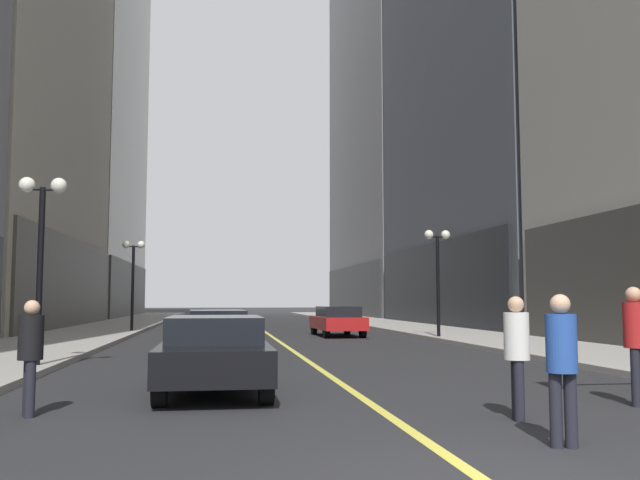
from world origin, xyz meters
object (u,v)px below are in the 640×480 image
at_px(pedestrian_in_black_coat, 31,349).
at_px(street_lamp_left_near, 42,228).
at_px(car_black, 214,351).
at_px(pedestrian_in_white_shirt, 517,348).
at_px(street_lamp_left_far, 133,265).
at_px(street_lamp_right_mid, 438,259).
at_px(car_red, 337,320).
at_px(car_navy, 217,331).
at_px(fire_hydrant_right, 566,345).
at_px(pedestrian_in_blue_hoodie, 562,358).
at_px(pedestrian_in_red_jacket, 635,336).

height_order(pedestrian_in_black_coat, street_lamp_left_near, street_lamp_left_near).
bearing_deg(car_black, pedestrian_in_white_shirt, -40.27).
bearing_deg(street_lamp_left_far, street_lamp_right_mid, -28.68).
height_order(car_red, pedestrian_in_black_coat, pedestrian_in_black_coat).
bearing_deg(car_navy, car_red, 63.02).
distance_m(pedestrian_in_white_shirt, fire_hydrant_right, 10.00).
bearing_deg(pedestrian_in_black_coat, street_lamp_left_near, 103.05).
relative_size(car_navy, street_lamp_right_mid, 1.05).
distance_m(pedestrian_in_white_shirt, street_lamp_left_far, 26.11).
bearing_deg(fire_hydrant_right, pedestrian_in_blue_hoodie, -118.41).
height_order(street_lamp_left_near, street_lamp_left_far, same).
distance_m(car_navy, pedestrian_in_red_jacket, 11.81).
bearing_deg(car_navy, fire_hydrant_right, -14.36).
height_order(car_black, fire_hydrant_right, car_black).
distance_m(car_black, fire_hydrant_right, 10.61).
xyz_separation_m(pedestrian_in_white_shirt, pedestrian_in_blue_hoodie, (-0.24, -1.68, 0.01)).
height_order(pedestrian_in_red_jacket, pedestrian_in_white_shirt, pedestrian_in_red_jacket).
xyz_separation_m(pedestrian_in_red_jacket, pedestrian_in_blue_hoodie, (-2.58, -2.60, -0.09)).
height_order(car_black, street_lamp_right_mid, street_lamp_right_mid).
bearing_deg(pedestrian_in_blue_hoodie, street_lamp_left_near, 130.32).
height_order(pedestrian_in_red_jacket, street_lamp_left_far, street_lamp_left_far).
relative_size(car_black, pedestrian_in_blue_hoodie, 2.58).
bearing_deg(pedestrian_in_white_shirt, street_lamp_right_mid, 74.97).
distance_m(car_navy, pedestrian_in_black_coat, 9.94).
distance_m(pedestrian_in_white_shirt, street_lamp_right_mid, 18.50).
bearing_deg(street_lamp_right_mid, pedestrian_in_black_coat, -124.60).
height_order(pedestrian_in_black_coat, street_lamp_right_mid, street_lamp_right_mid).
distance_m(car_black, car_red, 18.57).
distance_m(street_lamp_left_near, street_lamp_right_mid, 16.38).
relative_size(car_red, fire_hydrant_right, 5.57).
xyz_separation_m(car_red, pedestrian_in_black_coat, (-7.85, -19.96, 0.22)).
bearing_deg(street_lamp_right_mid, car_black, -121.71).
bearing_deg(car_navy, pedestrian_in_black_coat, -105.02).
relative_size(car_black, pedestrian_in_white_shirt, 2.61).
bearing_deg(pedestrian_in_black_coat, car_red, 68.53).
relative_size(car_red, street_lamp_left_far, 1.01).
height_order(car_black, pedestrian_in_white_shirt, pedestrian_in_white_shirt).
distance_m(pedestrian_in_black_coat, fire_hydrant_right, 13.89).
bearing_deg(street_lamp_left_far, pedestrian_in_red_jacket, -66.46).
relative_size(pedestrian_in_blue_hoodie, street_lamp_left_far, 0.38).
relative_size(street_lamp_left_near, street_lamp_left_far, 1.00).
xyz_separation_m(car_black, fire_hydrant_right, (9.33, 5.04, -0.32)).
relative_size(street_lamp_left_far, street_lamp_right_mid, 1.00).
distance_m(pedestrian_in_red_jacket, pedestrian_in_black_coat, 8.94).
relative_size(pedestrian_in_white_shirt, street_lamp_left_far, 0.38).
xyz_separation_m(pedestrian_in_red_jacket, pedestrian_in_white_shirt, (-2.34, -0.91, -0.10)).
bearing_deg(street_lamp_left_near, car_red, 55.89).
distance_m(car_navy, pedestrian_in_white_shirt, 11.59).
height_order(car_red, street_lamp_left_near, street_lamp_left_near).
bearing_deg(street_lamp_right_mid, street_lamp_left_near, -141.37).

